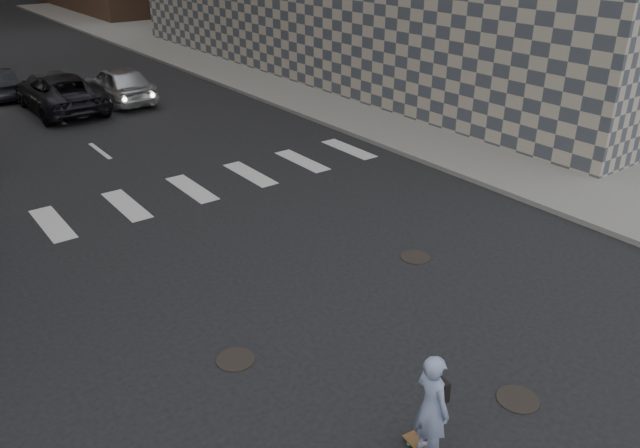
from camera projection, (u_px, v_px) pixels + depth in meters
The scene contains 9 objects.
ground at pixel (364, 352), 11.41m from camera, with size 160.00×160.00×0.00m, color black.
sidewalk_right at pixel (327, 68), 33.63m from camera, with size 13.00×80.00×0.15m, color gray.
manhole_a at pixel (518, 399), 10.25m from camera, with size 0.70×0.70×0.02m, color black.
manhole_b at pixel (236, 359), 11.19m from camera, with size 0.70×0.70×0.02m, color black.
manhole_c at pixel (415, 257), 14.63m from camera, with size 0.70×0.70×0.02m, color black.
skateboarder at pixel (432, 407), 8.73m from camera, with size 0.50×0.94×1.83m.
traffic_car_b at pixel (50, 88), 26.77m from camera, with size 2.01×4.94×1.43m, color #54565C.
traffic_car_c at pixel (60, 92), 25.81m from camera, with size 2.57×5.57×1.55m, color black.
traffic_car_d at pixel (119, 84), 27.11m from camera, with size 1.88×4.68×1.59m, color silver.
Camera 1 is at (-6.20, -6.93, 7.06)m, focal length 35.00 mm.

